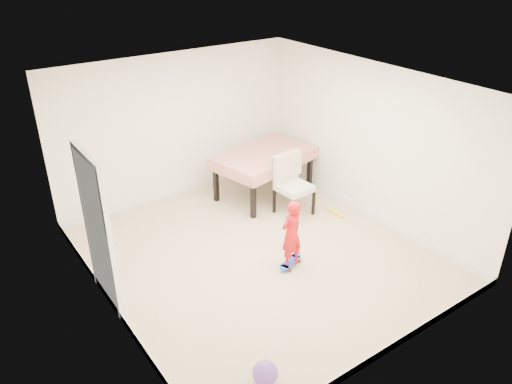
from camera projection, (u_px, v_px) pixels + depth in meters
ground at (258, 254)px, 7.55m from camera, size 5.00×5.00×0.00m
ceiling at (259, 87)px, 6.37m from camera, size 4.50×5.00×0.04m
wall_back at (177, 127)px, 8.76m from camera, size 4.50×0.04×2.60m
wall_front at (397, 262)px, 5.15m from camera, size 4.50×0.04×2.60m
wall_left at (103, 225)px, 5.81m from camera, size 0.04×5.00×2.60m
wall_right at (370, 143)px, 8.10m from camera, size 0.04×5.00×2.60m
door at (98, 233)px, 6.16m from camera, size 0.11×0.94×2.11m
baseboard_back at (181, 190)px, 9.33m from camera, size 4.50×0.02×0.12m
baseboard_front at (384, 351)px, 5.72m from camera, size 4.50×0.02×0.12m
baseboard_left at (116, 308)px, 6.38m from camera, size 0.02×5.00×0.12m
baseboard_right at (363, 209)px, 8.67m from camera, size 0.02×5.00×0.12m
dining_table at (264, 173)px, 9.13m from camera, size 1.96×1.46×0.83m
dining_chair at (294, 186)px, 8.42m from camera, size 0.62×0.70×1.06m
skateboard at (290, 263)px, 7.29m from camera, size 0.53×0.34×0.07m
child at (291, 236)px, 7.04m from camera, size 0.42×0.31×1.05m
balloon at (265, 373)px, 5.32m from camera, size 0.28×0.28×0.28m
foam_toy at (335, 212)px, 8.64m from camera, size 0.07×0.40×0.06m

